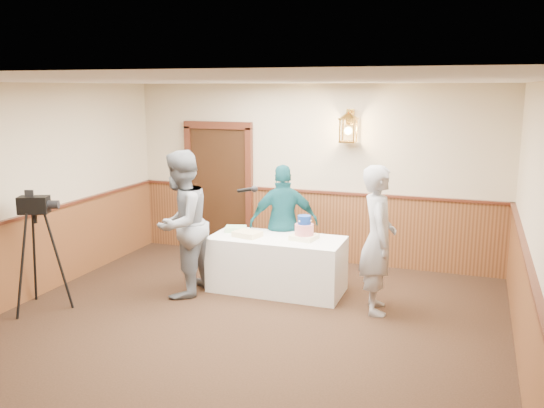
% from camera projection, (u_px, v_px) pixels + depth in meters
% --- Properties ---
extents(ground, '(7.00, 7.00, 0.00)m').
position_uv_depth(ground, '(221.00, 348.00, 6.15)').
color(ground, black).
rests_on(ground, ground).
extents(room_shell, '(6.02, 7.02, 2.81)m').
position_uv_depth(room_shell, '(232.00, 201.00, 6.28)').
color(room_shell, beige).
rests_on(room_shell, ground).
extents(display_table, '(1.80, 0.80, 0.75)m').
position_uv_depth(display_table, '(277.00, 264.00, 7.84)').
color(display_table, white).
rests_on(display_table, ground).
extents(tiered_cake, '(0.36, 0.36, 0.32)m').
position_uv_depth(tiered_cake, '(304.00, 230.00, 7.65)').
color(tiered_cake, '#FFF8C7').
rests_on(tiered_cake, display_table).
extents(sheet_cake_yellow, '(0.40, 0.34, 0.07)m').
position_uv_depth(sheet_cake_yellow, '(247.00, 234.00, 7.81)').
color(sheet_cake_yellow, '#F8D294').
rests_on(sheet_cake_yellow, display_table).
extents(sheet_cake_green, '(0.34, 0.30, 0.07)m').
position_uv_depth(sheet_cake_green, '(236.00, 229.00, 8.10)').
color(sheet_cake_green, '#A5E4A1').
rests_on(sheet_cake_green, display_table).
extents(interviewer, '(1.54, 0.97, 1.95)m').
position_uv_depth(interviewer, '(181.00, 224.00, 7.57)').
color(interviewer, slate).
rests_on(interviewer, ground).
extents(baker, '(0.60, 0.76, 1.84)m').
position_uv_depth(baker, '(378.00, 240.00, 7.01)').
color(baker, '#95969C').
rests_on(baker, ground).
extents(assistant_p, '(1.06, 0.77, 1.67)m').
position_uv_depth(assistant_p, '(284.00, 223.00, 8.22)').
color(assistant_p, '#145058').
rests_on(assistant_p, ground).
extents(tv_camera_rig, '(0.56, 0.53, 1.44)m').
position_uv_depth(tv_camera_rig, '(38.00, 259.00, 7.13)').
color(tv_camera_rig, black).
rests_on(tv_camera_rig, ground).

